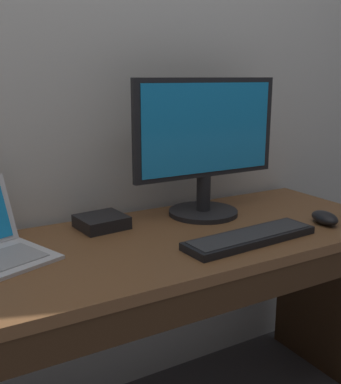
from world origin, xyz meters
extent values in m
cube|color=brown|center=(0.00, 0.00, 0.70)|extent=(1.80, 0.60, 0.03)
cube|color=#3D2716|center=(0.88, 0.00, 0.34)|extent=(0.03, 0.55, 0.69)
cube|color=#3D2716|center=(0.00, -0.28, 0.65)|extent=(1.72, 0.02, 0.09)
cylinder|color=black|center=(0.36, 0.14, 0.73)|extent=(0.24, 0.24, 0.02)
cylinder|color=black|center=(0.36, 0.14, 0.80)|extent=(0.05, 0.05, 0.12)
cube|color=black|center=(0.36, 0.13, 1.03)|extent=(0.55, 0.02, 0.33)
cube|color=#198CD8|center=(0.36, 0.12, 1.03)|extent=(0.50, 0.00, 0.30)
cube|color=black|center=(0.33, -0.16, 0.73)|extent=(0.44, 0.14, 0.02)
cube|color=#2D2D30|center=(0.33, -0.16, 0.74)|extent=(0.41, 0.12, 0.00)
ellipsoid|color=black|center=(0.65, -0.15, 0.74)|extent=(0.10, 0.13, 0.04)
cube|color=black|center=(-0.01, 0.18, 0.74)|extent=(0.16, 0.15, 0.04)
camera|label=1|loc=(-0.53, -1.16, 1.20)|focal=43.35mm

